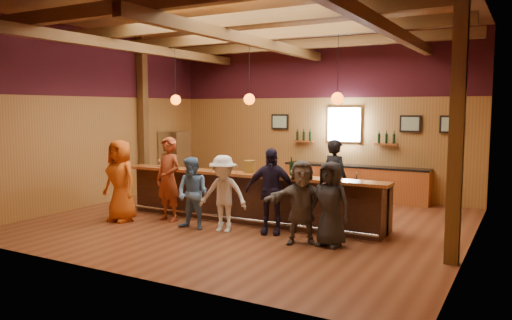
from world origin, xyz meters
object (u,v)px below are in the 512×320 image
object	(u,v)px
customer_redvest	(169,179)
customer_denim	(193,193)
customer_dark	(330,204)
bottle_a	(268,168)
customer_navy	(271,191)
bar_counter	(253,197)
ice_bucket	(249,167)
bartender	(335,180)
back_bar_cabinet	(355,182)
customer_orange	(120,181)
customer_white	(223,194)
customer_brown	(302,202)
stainless_fridge	(175,161)

from	to	relation	value
customer_redvest	customer_denim	xyz separation A→B (m)	(0.93, -0.37, -0.18)
customer_dark	bottle_a	xyz separation A→B (m)	(-1.73, 0.88, 0.45)
customer_navy	bottle_a	distance (m)	0.80
bar_counter	ice_bucket	distance (m)	0.76
bartender	ice_bucket	bearing A→B (deg)	62.29
back_bar_cabinet	customer_orange	xyz separation A→B (m)	(-3.74, -5.04, 0.43)
bar_counter	customer_redvest	bearing A→B (deg)	-150.44
ice_bucket	customer_navy	bearing A→B (deg)	-36.55
customer_white	customer_brown	world-z (taller)	same
customer_brown	bartender	distance (m)	2.25
bar_counter	bottle_a	xyz separation A→B (m)	(0.50, -0.26, 0.71)
back_bar_cabinet	stainless_fridge	xyz separation A→B (m)	(-5.30, -1.12, 0.42)
back_bar_cabinet	customer_dark	world-z (taller)	customer_dark
customer_denim	bottle_a	bearing A→B (deg)	40.38
customer_white	customer_brown	distance (m)	1.76
customer_redvest	stainless_fridge	bearing A→B (deg)	134.93
bar_counter	customer_orange	xyz separation A→B (m)	(-2.56, -1.47, 0.39)
bar_counter	customer_brown	distance (m)	2.13
customer_denim	ice_bucket	world-z (taller)	customer_denim
back_bar_cabinet	customer_denim	world-z (taller)	customer_denim
bartender	bottle_a	bearing A→B (deg)	73.37
customer_denim	customer_navy	xyz separation A→B (m)	(1.58, 0.44, 0.11)
customer_navy	customer_dark	xyz separation A→B (m)	(1.36, -0.28, -0.08)
back_bar_cabinet	bottle_a	xyz separation A→B (m)	(-0.68, -3.83, 0.76)
bar_counter	customer_denim	world-z (taller)	customer_denim
customer_navy	bottle_a	size ratio (longest dim) A/B	5.45
customer_denim	bottle_a	world-z (taller)	customer_denim
bottle_a	back_bar_cabinet	bearing A→B (deg)	79.89
customer_redvest	customer_white	bearing A→B (deg)	-0.04
ice_bucket	customer_white	bearing A→B (deg)	-94.50
bar_counter	stainless_fridge	distance (m)	4.81
back_bar_cabinet	bottle_a	distance (m)	3.96
customer_dark	bartender	bearing A→B (deg)	113.55
back_bar_cabinet	ice_bucket	size ratio (longest dim) A/B	14.90
back_bar_cabinet	customer_navy	xyz separation A→B (m)	(-0.31, -4.43, 0.39)
stainless_fridge	customer_white	xyz separation A→B (m)	(4.07, -3.63, -0.12)
customer_white	customer_dark	size ratio (longest dim) A/B	1.00
bar_counter	customer_white	xyz separation A→B (m)	(-0.04, -1.18, 0.26)
back_bar_cabinet	customer_redvest	distance (m)	5.33
customer_dark	bartender	xyz separation A→B (m)	(-0.69, 2.14, 0.13)
stainless_fridge	customer_redvest	size ratio (longest dim) A/B	0.96
customer_orange	bartender	size ratio (longest dim) A/B	1.00
back_bar_cabinet	customer_white	xyz separation A→B (m)	(-1.23, -4.75, 0.31)
stainless_fridge	customer_orange	xyz separation A→B (m)	(1.56, -3.92, 0.01)
back_bar_cabinet	customer_redvest	size ratio (longest dim) A/B	2.14
ice_bucket	customer_brown	bearing A→B (deg)	-30.59
bartender	ice_bucket	distance (m)	1.99
customer_dark	customer_brown	bearing A→B (deg)	-164.08
bar_counter	customer_navy	xyz separation A→B (m)	(0.87, -0.86, 0.34)
customer_brown	bartender	size ratio (longest dim) A/B	0.86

